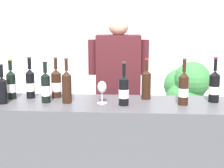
{
  "coord_description": "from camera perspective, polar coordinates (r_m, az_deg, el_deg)",
  "views": [
    {
      "loc": [
        0.26,
        -2.6,
        1.62
      ],
      "look_at": [
        0.08,
        0.0,
        1.12
      ],
      "focal_mm": 54.64,
      "sensor_mm": 36.0,
      "label": 1
    }
  ],
  "objects": [
    {
      "name": "wine_bottle_8",
      "position": [
        2.9,
        -13.52,
        0.16
      ],
      "size": [
        0.07,
        0.07,
        0.34
      ],
      "color": "black",
      "rests_on": "counter"
    },
    {
      "name": "wine_glass",
      "position": [
        2.64,
        -1.72,
        -0.69
      ],
      "size": [
        0.08,
        0.08,
        0.18
      ],
      "color": "silver",
      "rests_on": "counter"
    },
    {
      "name": "wall_back",
      "position": [
        5.21,
        1.2,
        8.45
      ],
      "size": [
        8.0,
        0.1,
        2.8
      ],
      "primitive_type": "cube",
      "color": "white",
      "rests_on": "ground_plane"
    },
    {
      "name": "wine_bottle_7",
      "position": [
        2.8,
        16.74,
        -0.4
      ],
      "size": [
        0.08,
        0.08,
        0.36
      ],
      "color": "black",
      "rests_on": "counter"
    },
    {
      "name": "wine_bottle_3",
      "position": [
        2.65,
        11.87,
        -0.7
      ],
      "size": [
        0.08,
        0.08,
        0.36
      ],
      "color": "black",
      "rests_on": "counter"
    },
    {
      "name": "wine_bottle_9",
      "position": [
        2.88,
        -9.32,
        0.1
      ],
      "size": [
        0.08,
        0.08,
        0.34
      ],
      "color": "black",
      "rests_on": "counter"
    },
    {
      "name": "wine_bottle_1",
      "position": [
        2.58,
        1.98,
        -1.05
      ],
      "size": [
        0.08,
        0.08,
        0.33
      ],
      "color": "black",
      "rests_on": "counter"
    },
    {
      "name": "person_server",
      "position": [
        3.35,
        1.05,
        -3.18
      ],
      "size": [
        0.58,
        0.26,
        1.66
      ],
      "color": "black",
      "rests_on": "ground_plane"
    },
    {
      "name": "wine_bottle_4",
      "position": [
        2.77,
        -17.9,
        -0.8
      ],
      "size": [
        0.07,
        0.07,
        0.31
      ],
      "color": "black",
      "rests_on": "counter"
    },
    {
      "name": "wine_bottle_5",
      "position": [
        2.68,
        -7.59,
        -0.31
      ],
      "size": [
        0.08,
        0.08,
        0.35
      ],
      "color": "black",
      "rests_on": "counter"
    },
    {
      "name": "wine_bottle_0",
      "position": [
        2.92,
        -16.52,
        -0.03
      ],
      "size": [
        0.08,
        0.08,
        0.33
      ],
      "color": "black",
      "rests_on": "counter"
    },
    {
      "name": "counter",
      "position": [
        2.85,
        -1.57,
        -12.64
      ],
      "size": [
        2.13,
        0.58,
        0.97
      ],
      "primitive_type": "cube",
      "color": "#4C4C51",
      "rests_on": "ground_plane"
    },
    {
      "name": "wine_bottle_6",
      "position": [
        2.72,
        -11.03,
        -0.56
      ],
      "size": [
        0.07,
        0.07,
        0.32
      ],
      "color": "black",
      "rests_on": "counter"
    },
    {
      "name": "potted_shrub",
      "position": [
        4.03,
        12.41,
        -2.33
      ],
      "size": [
        0.51,
        0.52,
        1.15
      ],
      "color": "brown",
      "rests_on": "ground_plane"
    },
    {
      "name": "wine_bottle_2",
      "position": [
        2.8,
        5.74,
        0.07
      ],
      "size": [
        0.08,
        0.08,
        0.34
      ],
      "color": "black",
      "rests_on": "counter"
    }
  ]
}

